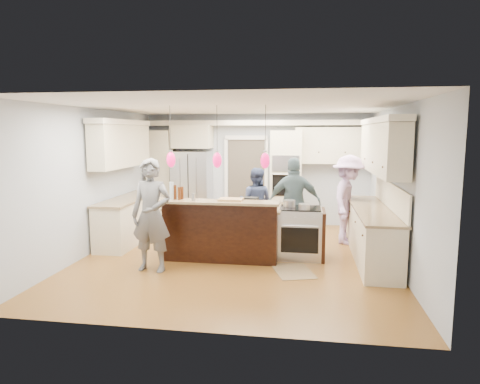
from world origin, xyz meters
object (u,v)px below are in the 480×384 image
object	(u,v)px
kitchen_island	(224,230)
island_range	(302,233)
refrigerator	(192,188)
person_bar_end	(151,215)
person_far_left	(256,202)

from	to	relation	value
kitchen_island	island_range	distance (m)	1.41
island_range	refrigerator	bearing A→B (deg)	137.41
kitchen_island	island_range	size ratio (longest dim) A/B	2.28
refrigerator	person_bar_end	distance (m)	3.62
person_far_left	person_bar_end	bearing A→B (deg)	70.28
person_bar_end	person_far_left	distance (m)	2.93
kitchen_island	person_bar_end	xyz separation A→B (m)	(-1.00, -1.04, 0.44)
person_far_left	refrigerator	bearing A→B (deg)	-22.58
refrigerator	person_far_left	world-z (taller)	refrigerator
person_bar_end	refrigerator	bearing A→B (deg)	100.13
person_bar_end	person_far_left	world-z (taller)	person_bar_end
person_bar_end	kitchen_island	bearing A→B (deg)	51.44
kitchen_island	person_far_left	distance (m)	1.60
refrigerator	person_far_left	distance (m)	2.00
refrigerator	person_far_left	xyz separation A→B (m)	(1.70, -1.04, -0.15)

